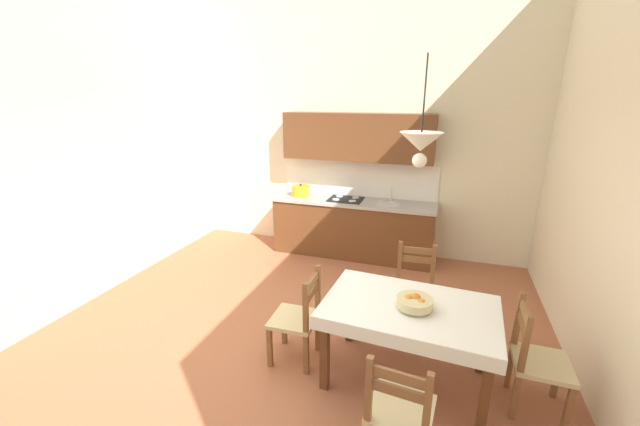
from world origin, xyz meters
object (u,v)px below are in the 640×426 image
dining_chair_window_side (536,361)px  dining_chair_tv_side (298,319)px  dining_chair_kitchen_side (414,290)px  dining_table (409,318)px  pendant_lamp (421,143)px  dining_chair_camera_side (400,413)px  kitchen_cabinetry (354,202)px  fruit_bowl (415,302)px

dining_chair_window_side → dining_chair_tv_side: same height
dining_chair_tv_side → dining_chair_kitchen_side: size_ratio=1.00×
dining_table → pendant_lamp: 1.49m
dining_table → dining_chair_camera_side: bearing=-87.3°
kitchen_cabinetry → pendant_lamp: pendant_lamp is taller
pendant_lamp → dining_chair_kitchen_side: bearing=90.0°
dining_chair_tv_side → pendant_lamp: 1.95m
kitchen_cabinetry → dining_chair_kitchen_side: 2.10m
dining_chair_kitchen_side → dining_chair_camera_side: size_ratio=1.00×
dining_table → dining_chair_kitchen_side: bearing=91.1°
dining_chair_kitchen_side → pendant_lamp: pendant_lamp is taller
kitchen_cabinetry → dining_chair_tv_side: size_ratio=2.69×
dining_table → dining_chair_kitchen_side: (-0.02, 0.87, -0.19)m
pendant_lamp → dining_table: bearing=-21.3°
dining_table → kitchen_cabinetry: bearing=113.4°
dining_chair_kitchen_side → dining_chair_camera_side: same height
kitchen_cabinetry → dining_chair_window_side: bearing=-50.6°
kitchen_cabinetry → dining_table: 2.84m
fruit_bowl → pendant_lamp: size_ratio=0.37×
kitchen_cabinetry → fruit_bowl: bearing=-66.2°
dining_chair_camera_side → dining_chair_window_side: bearing=41.8°
dining_chair_kitchen_side → dining_chair_camera_side: bearing=-88.1°
kitchen_cabinetry → dining_chair_camera_side: bearing=-71.4°
dining_chair_window_side → dining_chair_kitchen_side: same height
dining_chair_camera_side → fruit_bowl: size_ratio=3.10×
kitchen_cabinetry → dining_chair_window_side: size_ratio=2.69×
fruit_bowl → dining_table: bearing=138.1°
kitchen_cabinetry → pendant_lamp: bearing=-66.9°
fruit_bowl → pendant_lamp: bearing=143.7°
dining_chair_kitchen_side → pendant_lamp: size_ratio=1.16×
dining_table → dining_chair_tv_side: (-1.01, -0.04, -0.19)m
dining_chair_kitchen_side → fruit_bowl: (0.05, -0.90, 0.37)m
dining_chair_window_side → fruit_bowl: dining_chair_window_side is taller
fruit_bowl → dining_chair_kitchen_side: bearing=93.5°
dining_table → dining_chair_camera_side: 0.87m
kitchen_cabinetry → dining_table: (1.12, -2.60, -0.23)m
fruit_bowl → pendant_lamp: pendant_lamp is taller
dining_chair_window_side → pendant_lamp: size_ratio=1.16×
dining_chair_kitchen_side → dining_table: bearing=-88.9°
dining_chair_tv_side → dining_chair_kitchen_side: 1.34m
dining_chair_tv_side → dining_chair_kitchen_side: bearing=42.6°
dining_chair_window_side → dining_chair_kitchen_side: size_ratio=1.00×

